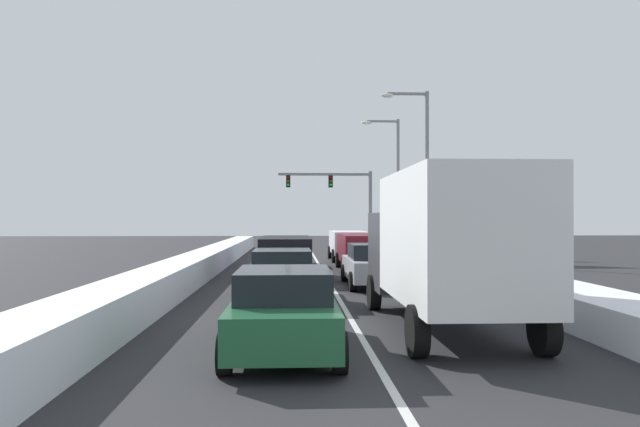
% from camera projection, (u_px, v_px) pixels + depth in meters
% --- Properties ---
extents(ground_plane, '(120.00, 120.00, 0.00)m').
position_uv_depth(ground_plane, '(330.00, 284.00, 21.54)').
color(ground_plane, '#28282B').
extents(lane_stripe_between_right_lane_and_center_lane, '(0.14, 47.03, 0.01)m').
position_uv_depth(lane_stripe_between_right_lane_and_center_lane, '(324.00, 273.00, 25.81)').
color(lane_stripe_between_right_lane_and_center_lane, silver).
rests_on(lane_stripe_between_right_lane_and_center_lane, ground).
extents(snow_bank_right_shoulder, '(1.82, 47.03, 0.76)m').
position_uv_depth(snow_bank_right_shoulder, '(444.00, 264.00, 26.07)').
color(snow_bank_right_shoulder, white).
rests_on(snow_bank_right_shoulder, ground).
extents(snow_bank_left_shoulder, '(1.39, 47.03, 0.94)m').
position_uv_depth(snow_bank_left_shoulder, '(202.00, 263.00, 25.56)').
color(snow_bank_left_shoulder, white).
rests_on(snow_bank_left_shoulder, ground).
extents(box_truck_right_lane_nearest, '(2.53, 7.20, 3.36)m').
position_uv_depth(box_truck_right_lane_nearest, '(445.00, 242.00, 12.72)').
color(box_truck_right_lane_nearest, '#38383D').
rests_on(box_truck_right_lane_nearest, ground).
extents(sedan_silver_right_lane_second, '(2.00, 4.50, 1.51)m').
position_uv_depth(sedan_silver_right_lane_second, '(373.00, 265.00, 21.03)').
color(sedan_silver_right_lane_second, '#B7BABF').
rests_on(sedan_silver_right_lane_second, ground).
extents(suv_maroon_right_lane_third, '(2.16, 4.90, 1.67)m').
position_uv_depth(suv_maroon_right_lane_third, '(362.00, 249.00, 27.34)').
color(suv_maroon_right_lane_third, maroon).
rests_on(suv_maroon_right_lane_third, ground).
extents(suv_white_right_lane_fourth, '(2.16, 4.90, 1.67)m').
position_uv_depth(suv_white_right_lane_fourth, '(349.00, 243.00, 33.86)').
color(suv_white_right_lane_fourth, silver).
rests_on(suv_white_right_lane_fourth, ground).
extents(sedan_green_center_lane_nearest, '(2.00, 4.50, 1.51)m').
position_uv_depth(sedan_green_center_lane_nearest, '(284.00, 310.00, 10.63)').
color(sedan_green_center_lane_nearest, '#1E5633').
rests_on(sedan_green_center_lane_nearest, ground).
extents(sedan_gray_center_lane_second, '(2.00, 4.50, 1.51)m').
position_uv_depth(sedan_gray_center_lane_second, '(282.00, 275.00, 17.23)').
color(sedan_gray_center_lane_second, slate).
rests_on(sedan_gray_center_lane_second, ground).
extents(suv_black_center_lane_third, '(2.16, 4.90, 1.67)m').
position_uv_depth(suv_black_center_lane_third, '(286.00, 254.00, 23.47)').
color(suv_black_center_lane_third, black).
rests_on(suv_black_center_lane_third, ground).
extents(sedan_navy_center_lane_fourth, '(2.00, 4.50, 1.51)m').
position_uv_depth(sedan_navy_center_lane_fourth, '(284.00, 251.00, 30.22)').
color(sedan_navy_center_lane_fourth, navy).
rests_on(sedan_navy_center_lane_fourth, ground).
extents(traffic_light_gantry, '(7.54, 0.47, 6.20)m').
position_uv_depth(traffic_light_gantry, '(341.00, 192.00, 47.31)').
color(traffic_light_gantry, slate).
rests_on(traffic_light_gantry, ground).
extents(street_lamp_right_near, '(2.66, 0.36, 9.44)m').
position_uv_depth(street_lamp_right_near, '(421.00, 162.00, 32.54)').
color(street_lamp_right_near, gray).
rests_on(street_lamp_right_near, ground).
extents(street_lamp_right_mid, '(2.66, 0.36, 9.33)m').
position_uv_depth(street_lamp_right_mid, '(393.00, 174.00, 41.07)').
color(street_lamp_right_mid, gray).
rests_on(street_lamp_right_mid, ground).
extents(roadside_sign_right, '(3.20, 0.16, 5.50)m').
position_uv_depth(roadside_sign_right, '(464.00, 190.00, 33.46)').
color(roadside_sign_right, '#59595B').
rests_on(roadside_sign_right, ground).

